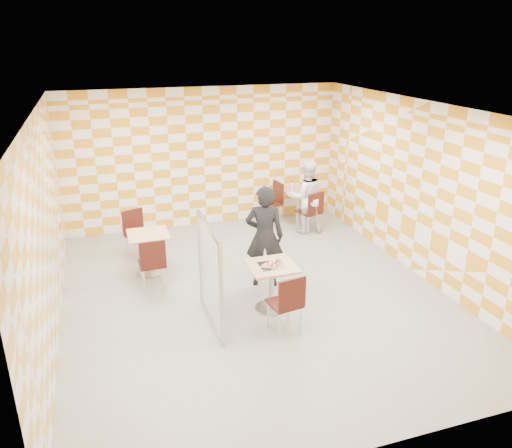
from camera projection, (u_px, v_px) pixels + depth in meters
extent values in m
plane|color=#979791|center=(254.00, 294.00, 8.21)|extent=(7.00, 7.00, 0.00)
plane|color=white|center=(254.00, 109.00, 7.14)|extent=(7.00, 7.00, 0.00)
plane|color=white|center=(204.00, 158.00, 10.79)|extent=(6.00, 0.00, 6.00)
plane|color=white|center=(45.00, 230.00, 6.80)|extent=(0.00, 7.00, 7.00)
plane|color=white|center=(420.00, 190.00, 8.55)|extent=(0.00, 7.00, 7.00)
cube|color=tan|center=(272.00, 266.00, 7.51)|extent=(0.70, 0.70, 0.04)
cylinder|color=#A5A5AA|center=(271.00, 287.00, 7.64)|extent=(0.08, 0.08, 0.70)
cylinder|color=#A5A5AA|center=(271.00, 308.00, 7.77)|extent=(0.50, 0.50, 0.03)
cube|color=tan|center=(299.00, 190.00, 11.17)|extent=(0.70, 0.70, 0.04)
cylinder|color=#A5A5AA|center=(298.00, 206.00, 11.30)|extent=(0.08, 0.08, 0.70)
cylinder|color=#A5A5AA|center=(298.00, 220.00, 11.43)|extent=(0.50, 0.50, 0.03)
cube|color=tan|center=(148.00, 235.00, 8.70)|extent=(0.70, 0.70, 0.04)
cylinder|color=#A5A5AA|center=(150.00, 254.00, 8.83)|extent=(0.08, 0.08, 0.70)
cylinder|color=#A5A5AA|center=(151.00, 272.00, 8.95)|extent=(0.50, 0.50, 0.03)
cube|color=#37100B|center=(284.00, 303.00, 7.03)|extent=(0.48, 0.48, 0.04)
cube|color=#37100B|center=(292.00, 294.00, 6.78)|extent=(0.42, 0.10, 0.45)
cylinder|color=silver|center=(288.00, 309.00, 7.33)|extent=(0.03, 0.03, 0.43)
cylinder|color=silver|center=(268.00, 315.00, 7.18)|extent=(0.03, 0.03, 0.43)
cylinder|color=silver|center=(300.00, 321.00, 7.04)|extent=(0.03, 0.03, 0.43)
cylinder|color=silver|center=(279.00, 326.00, 6.90)|extent=(0.03, 0.03, 0.43)
cube|color=#37100B|center=(309.00, 212.00, 10.66)|extent=(0.53, 0.53, 0.04)
cube|color=#37100B|center=(316.00, 203.00, 10.42)|extent=(0.41, 0.17, 0.45)
cylinder|color=silver|center=(309.00, 218.00, 10.97)|extent=(0.03, 0.03, 0.43)
cylinder|color=silver|center=(298.00, 222.00, 10.78)|extent=(0.03, 0.03, 0.43)
cylinder|color=silver|center=(320.00, 223.00, 10.71)|extent=(0.03, 0.03, 0.43)
cylinder|color=silver|center=(308.00, 226.00, 10.52)|extent=(0.03, 0.03, 0.43)
cube|color=#37100B|center=(270.00, 203.00, 11.19)|extent=(0.48, 0.48, 0.04)
cube|color=#37100B|center=(278.00, 192.00, 11.19)|extent=(0.11, 0.42, 0.45)
cylinder|color=silver|center=(260.00, 212.00, 11.34)|extent=(0.03, 0.03, 0.43)
cylinder|color=silver|center=(267.00, 217.00, 11.06)|extent=(0.03, 0.03, 0.43)
cylinder|color=silver|center=(273.00, 210.00, 11.49)|extent=(0.03, 0.03, 0.43)
cylinder|color=silver|center=(281.00, 214.00, 11.21)|extent=(0.03, 0.03, 0.43)
cube|color=#37100B|center=(152.00, 264.00, 8.25)|extent=(0.43, 0.43, 0.04)
cube|color=#37100B|center=(153.00, 255.00, 7.98)|extent=(0.42, 0.05, 0.45)
cylinder|color=silver|center=(161.00, 271.00, 8.53)|extent=(0.03, 0.03, 0.43)
cylinder|color=silver|center=(141.00, 274.00, 8.43)|extent=(0.03, 0.03, 0.43)
cylinder|color=silver|center=(165.00, 279.00, 8.23)|extent=(0.03, 0.03, 0.43)
cylinder|color=silver|center=(144.00, 282.00, 8.13)|extent=(0.03, 0.03, 0.43)
cube|color=#37100B|center=(139.00, 236.00, 9.38)|extent=(0.55, 0.55, 0.04)
cube|color=#37100B|center=(133.00, 221.00, 9.44)|extent=(0.40, 0.20, 0.45)
cylinder|color=silver|center=(136.00, 253.00, 9.24)|extent=(0.03, 0.03, 0.43)
cylinder|color=silver|center=(152.00, 248.00, 9.45)|extent=(0.03, 0.03, 0.43)
cylinder|color=silver|center=(128.00, 247.00, 9.49)|extent=(0.03, 0.03, 0.43)
cylinder|color=silver|center=(144.00, 242.00, 9.69)|extent=(0.03, 0.03, 0.43)
cube|color=white|center=(210.00, 273.00, 7.13)|extent=(0.02, 1.30, 1.40)
cube|color=#B2B2B7|center=(208.00, 227.00, 6.87)|extent=(0.05, 1.30, 0.05)
cube|color=#B2B2B7|center=(212.00, 317.00, 7.38)|extent=(0.05, 1.30, 0.05)
cube|color=#B2B2B7|center=(221.00, 295.00, 6.55)|extent=(0.05, 0.05, 1.50)
cylinder|color=#B2B2B7|center=(223.00, 345.00, 6.83)|extent=(0.08, 0.08, 0.05)
cube|color=#B2B2B7|center=(200.00, 256.00, 7.71)|extent=(0.05, 0.05, 1.50)
cylinder|color=#B2B2B7|center=(202.00, 300.00, 7.98)|extent=(0.08, 0.08, 0.05)
imported|color=black|center=(265.00, 237.00, 8.24)|extent=(0.74, 0.60, 1.75)
imported|color=white|center=(307.00, 197.00, 10.56)|extent=(0.85, 0.72, 1.57)
cube|color=silver|center=(272.00, 265.00, 7.49)|extent=(0.38, 0.34, 0.01)
cone|color=tan|center=(272.00, 265.00, 7.48)|extent=(0.40, 0.40, 0.02)
cone|color=#F2D88C|center=(272.00, 263.00, 7.50)|extent=(0.33, 0.33, 0.01)
cylinder|color=maroon|center=(270.00, 266.00, 7.37)|extent=(0.04, 0.04, 0.01)
cylinder|color=maroon|center=(277.00, 265.00, 7.41)|extent=(0.04, 0.04, 0.01)
cylinder|color=maroon|center=(272.00, 264.00, 7.46)|extent=(0.04, 0.04, 0.01)
cylinder|color=maroon|center=(268.00, 263.00, 7.49)|extent=(0.04, 0.04, 0.01)
cylinder|color=maroon|center=(276.00, 262.00, 7.50)|extent=(0.04, 0.04, 0.01)
torus|color=black|center=(276.00, 263.00, 7.46)|extent=(0.03, 0.03, 0.01)
torus|color=black|center=(272.00, 265.00, 7.42)|extent=(0.03, 0.03, 0.01)
torus|color=black|center=(272.00, 262.00, 7.52)|extent=(0.03, 0.03, 0.01)
torus|color=black|center=(268.00, 264.00, 7.44)|extent=(0.03, 0.03, 0.01)
cylinder|color=white|center=(292.00, 186.00, 11.16)|extent=(0.06, 0.06, 0.16)
cylinder|color=red|center=(292.00, 182.00, 11.12)|extent=(0.04, 0.04, 0.04)
cylinder|color=black|center=(304.00, 184.00, 11.22)|extent=(0.07, 0.07, 0.20)
cylinder|color=red|center=(305.00, 179.00, 11.18)|extent=(0.03, 0.03, 0.03)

